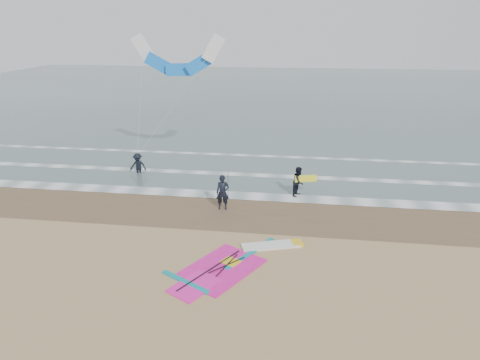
# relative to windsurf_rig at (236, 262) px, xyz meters

# --- Properties ---
(ground) EXTENTS (120.00, 120.00, 0.00)m
(ground) POSITION_rel_windsurf_rig_xyz_m (0.12, -0.68, -0.04)
(ground) COLOR tan
(ground) RESTS_ON ground
(sea_water) EXTENTS (120.00, 80.00, 0.02)m
(sea_water) POSITION_rel_windsurf_rig_xyz_m (0.12, 47.32, -0.03)
(sea_water) COLOR #47605E
(sea_water) RESTS_ON ground
(wet_sand_band) EXTENTS (120.00, 5.00, 0.01)m
(wet_sand_band) POSITION_rel_windsurf_rig_xyz_m (0.12, 5.32, -0.03)
(wet_sand_band) COLOR brown
(wet_sand_band) RESTS_ON ground
(foam_waterline) EXTENTS (120.00, 9.15, 0.02)m
(foam_waterline) POSITION_rel_windsurf_rig_xyz_m (0.12, 9.76, -0.01)
(foam_waterline) COLOR white
(foam_waterline) RESTS_ON ground
(windsurf_rig) EXTENTS (5.82, 5.51, 0.14)m
(windsurf_rig) POSITION_rel_windsurf_rig_xyz_m (0.00, 0.00, 0.00)
(windsurf_rig) COLOR white
(windsurf_rig) RESTS_ON ground
(person_standing) EXTENTS (0.75, 0.53, 1.96)m
(person_standing) POSITION_rel_windsurf_rig_xyz_m (-1.55, 5.52, 0.94)
(person_standing) COLOR black
(person_standing) RESTS_ON ground
(person_walking) EXTENTS (0.96, 1.06, 1.79)m
(person_walking) POSITION_rel_windsurf_rig_xyz_m (2.55, 8.07, 0.86)
(person_walking) COLOR black
(person_walking) RESTS_ON ground
(person_wading) EXTENTS (1.18, 0.71, 1.79)m
(person_wading) POSITION_rel_windsurf_rig_xyz_m (-8.29, 10.62, 0.86)
(person_wading) COLOR black
(person_wading) RESTS_ON ground
(held_pole) EXTENTS (0.17, 0.86, 1.82)m
(held_pole) POSITION_rel_windsurf_rig_xyz_m (-1.25, 5.52, 1.40)
(held_pole) COLOR black
(held_pole) RESTS_ON ground
(carried_kiteboard) EXTENTS (1.30, 0.51, 0.39)m
(carried_kiteboard) POSITION_rel_windsurf_rig_xyz_m (2.95, 7.97, 1.10)
(carried_kiteboard) COLOR yellow
(carried_kiteboard) RESTS_ON ground
(surf_kite) EXTENTS (6.30, 2.35, 7.91)m
(surf_kite) POSITION_rel_windsurf_rig_xyz_m (-5.69, 12.63, 7.41)
(surf_kite) COLOR white
(surf_kite) RESTS_ON ground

